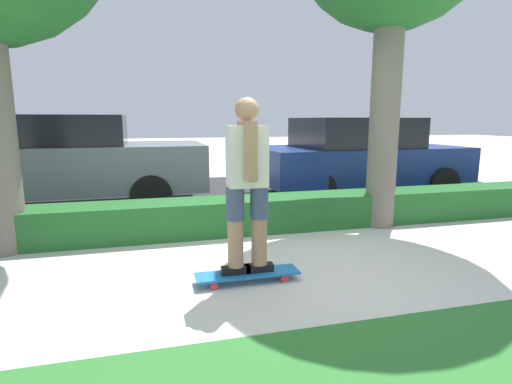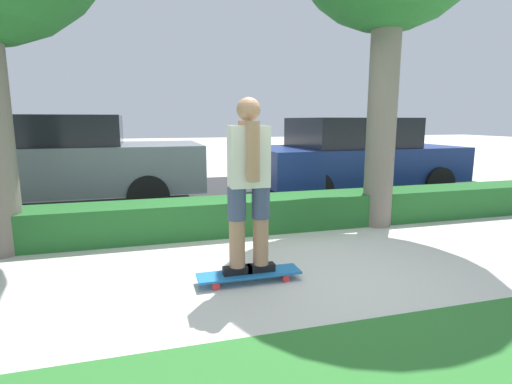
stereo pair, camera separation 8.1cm
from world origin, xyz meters
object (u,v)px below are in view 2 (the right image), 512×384
at_px(skater_person, 249,183).
at_px(parked_car_middle, 353,156).
at_px(skateboard, 249,274).
at_px(parked_car_front, 51,161).

bearing_deg(skater_person, parked_car_middle, 49.83).
bearing_deg(parked_car_middle, skateboard, -132.16).
bearing_deg(parked_car_middle, skater_person, -132.16).
height_order(skateboard, skater_person, skater_person).
distance_m(skateboard, skater_person, 0.85).
bearing_deg(skater_person, skateboard, 0.00).
distance_m(parked_car_front, parked_car_middle, 5.40).
bearing_deg(skateboard, parked_car_middle, 49.83).
height_order(parked_car_front, parked_car_middle, parked_car_front).
bearing_deg(skater_person, parked_car_front, 121.95).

